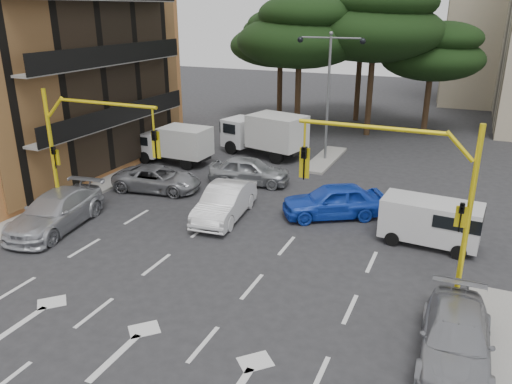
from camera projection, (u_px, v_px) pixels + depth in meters
ground at (202, 275)px, 18.29m from camera, size 120.00×120.00×0.00m
median_strip at (325, 159)px, 32.01m from camera, size 1.40×6.00×0.15m
pine_left_near at (300, 31)px, 36.00m from camera, size 9.15×9.15×10.23m
pine_center at (376, 21)px, 35.60m from camera, size 9.98×9.98×11.16m
pine_left_far at (281, 38)px, 40.80m from camera, size 8.32×8.32×9.30m
pine_right at (434, 51)px, 36.54m from camera, size 7.49×7.49×8.37m
pine_back at (362, 29)px, 40.89m from camera, size 9.15×9.15×10.23m
signal_mast_right at (413, 183)px, 16.10m from camera, size 5.79×0.37×6.00m
signal_mast_left at (82, 141)px, 21.20m from camera, size 5.79×0.37×6.00m
street_lamp_center at (329, 74)px, 30.16m from camera, size 4.16×0.36×7.77m
car_white_hatch at (225, 202)px, 23.02m from camera, size 2.13×4.88×1.56m
car_blue_compact at (333, 201)px, 23.14m from camera, size 5.01×4.03×1.60m
car_silver_wagon at (56, 211)px, 21.98m from camera, size 2.96×5.65×1.56m
car_silver_cross_a at (157, 179)px, 26.57m from camera, size 4.93×2.83×1.29m
car_silver_cross_b at (249, 170)px, 27.56m from camera, size 4.70×2.50×1.52m
car_silver_parked at (456, 338)px, 13.72m from camera, size 2.05×4.71×1.35m
van_white at (430, 223)px, 20.37m from camera, size 3.98×2.02×1.93m
box_truck_a at (174, 145)px, 31.08m from camera, size 4.87×2.14×2.37m
box_truck_b at (264, 135)px, 32.64m from camera, size 6.12×3.68×2.81m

